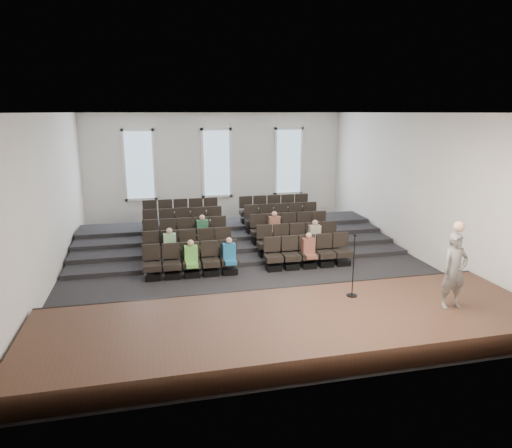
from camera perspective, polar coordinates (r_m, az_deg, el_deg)
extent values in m
plane|color=black|center=(15.36, -1.02, -5.25)|extent=(14.00, 14.00, 0.00)
cube|color=white|center=(14.52, -1.11, 13.79)|extent=(12.00, 14.00, 0.02)
cube|color=silver|center=(21.58, -4.96, 7.07)|extent=(12.00, 0.04, 5.00)
cube|color=silver|center=(8.18, 9.21, -4.29)|extent=(12.00, 0.04, 5.00)
cube|color=silver|center=(14.74, -24.64, 2.72)|extent=(0.04, 14.00, 5.00)
cube|color=silver|center=(17.01, 19.26, 4.54)|extent=(0.04, 14.00, 5.00)
cube|color=#3C251A|center=(10.71, 4.80, -12.68)|extent=(11.80, 3.60, 0.50)
cube|color=black|center=(12.25, 2.26, -9.10)|extent=(11.80, 0.06, 0.52)
cube|color=black|center=(17.51, -2.61, -2.59)|extent=(11.80, 4.80, 0.15)
cube|color=black|center=(17.99, -2.91, -1.90)|extent=(11.80, 3.75, 0.30)
cube|color=black|center=(18.47, -3.20, -1.24)|extent=(11.80, 2.70, 0.45)
cube|color=black|center=(18.95, -3.48, -0.62)|extent=(11.80, 1.65, 0.60)
cube|color=black|center=(14.47, -12.79, -6.41)|extent=(0.47, 0.43, 0.20)
cube|color=black|center=(14.36, -12.86, -5.25)|extent=(0.55, 0.50, 0.19)
cube|color=black|center=(14.44, -12.95, -3.44)|extent=(0.55, 0.08, 0.50)
cube|color=black|center=(14.47, -10.40, -6.28)|extent=(0.47, 0.43, 0.20)
cube|color=black|center=(14.37, -10.46, -5.12)|extent=(0.55, 0.50, 0.19)
cube|color=black|center=(14.45, -10.57, -3.31)|extent=(0.55, 0.08, 0.50)
cube|color=black|center=(14.51, -8.02, -6.14)|extent=(0.47, 0.43, 0.20)
cube|color=black|center=(14.40, -8.07, -4.98)|extent=(0.55, 0.50, 0.19)
cube|color=black|center=(14.48, -8.19, -3.18)|extent=(0.55, 0.08, 0.50)
cube|color=black|center=(14.56, -5.66, -5.99)|extent=(0.47, 0.43, 0.20)
cube|color=black|center=(14.46, -5.69, -4.83)|extent=(0.55, 0.50, 0.19)
cube|color=black|center=(14.54, -5.84, -3.04)|extent=(0.55, 0.08, 0.50)
cube|color=black|center=(14.64, -3.32, -5.83)|extent=(0.47, 0.43, 0.20)
cube|color=black|center=(14.54, -3.34, -4.68)|extent=(0.55, 0.50, 0.19)
cube|color=black|center=(14.62, -3.50, -2.90)|extent=(0.55, 0.08, 0.50)
cube|color=black|center=(14.94, 2.19, -5.41)|extent=(0.47, 0.43, 0.20)
cube|color=black|center=(14.84, 2.20, -4.28)|extent=(0.55, 0.50, 0.19)
cube|color=black|center=(14.91, 2.01, -2.54)|extent=(0.55, 0.08, 0.50)
cube|color=black|center=(15.10, 4.40, -5.23)|extent=(0.47, 0.43, 0.20)
cube|color=black|center=(15.00, 4.42, -4.11)|extent=(0.55, 0.50, 0.19)
cube|color=black|center=(15.07, 4.21, -2.39)|extent=(0.55, 0.08, 0.50)
cube|color=black|center=(15.28, 6.56, -5.05)|extent=(0.47, 0.43, 0.20)
cube|color=black|center=(15.18, 6.59, -3.94)|extent=(0.55, 0.50, 0.19)
cube|color=black|center=(15.25, 6.37, -2.24)|extent=(0.55, 0.08, 0.50)
cube|color=black|center=(15.48, 8.66, -4.86)|extent=(0.47, 0.43, 0.20)
cube|color=black|center=(15.39, 8.70, -3.77)|extent=(0.55, 0.50, 0.19)
cube|color=black|center=(15.46, 8.47, -2.09)|extent=(0.55, 0.08, 0.50)
cube|color=black|center=(15.71, 10.70, -4.67)|extent=(0.47, 0.43, 0.20)
cube|color=black|center=(15.61, 10.75, -3.59)|extent=(0.55, 0.50, 0.19)
cube|color=black|center=(15.68, 10.51, -1.94)|extent=(0.55, 0.08, 0.50)
cube|color=black|center=(15.41, -12.86, -4.56)|extent=(0.47, 0.43, 0.20)
cube|color=black|center=(15.32, -12.92, -3.46)|extent=(0.55, 0.50, 0.19)
cube|color=black|center=(15.41, -13.01, -1.78)|extent=(0.55, 0.08, 0.50)
cube|color=black|center=(15.42, -10.62, -4.44)|extent=(0.47, 0.43, 0.20)
cube|color=black|center=(15.33, -10.68, -3.34)|extent=(0.55, 0.50, 0.19)
cube|color=black|center=(15.41, -10.78, -1.65)|extent=(0.55, 0.08, 0.50)
cube|color=black|center=(15.45, -8.40, -4.31)|extent=(0.47, 0.43, 0.20)
cube|color=black|center=(15.36, -8.44, -3.21)|extent=(0.55, 0.50, 0.19)
cube|color=black|center=(15.44, -8.56, -1.53)|extent=(0.55, 0.08, 0.50)
cube|color=black|center=(15.50, -6.18, -4.18)|extent=(0.47, 0.43, 0.20)
cube|color=black|center=(15.41, -6.21, -3.08)|extent=(0.55, 0.50, 0.19)
cube|color=black|center=(15.50, -6.34, -1.41)|extent=(0.55, 0.08, 0.50)
cube|color=black|center=(15.58, -3.99, -4.04)|extent=(0.47, 0.43, 0.20)
cube|color=black|center=(15.49, -4.00, -2.94)|extent=(0.55, 0.50, 0.19)
cube|color=black|center=(15.57, -4.15, -1.28)|extent=(0.55, 0.08, 0.50)
cube|color=black|center=(15.85, 1.21, -3.68)|extent=(0.47, 0.43, 0.20)
cube|color=black|center=(15.76, 1.21, -2.61)|extent=(0.55, 0.50, 0.19)
cube|color=black|center=(15.85, 1.03, -0.98)|extent=(0.55, 0.08, 0.50)
cube|color=black|center=(16.01, 3.29, -3.53)|extent=(0.47, 0.43, 0.20)
cube|color=black|center=(15.92, 3.31, -2.47)|extent=(0.55, 0.50, 0.19)
cube|color=black|center=(16.00, 3.12, -0.85)|extent=(0.55, 0.08, 0.50)
cube|color=black|center=(16.18, 5.34, -3.38)|extent=(0.47, 0.43, 0.20)
cube|color=black|center=(16.09, 5.36, -2.33)|extent=(0.55, 0.50, 0.19)
cube|color=black|center=(16.17, 5.16, -0.73)|extent=(0.55, 0.08, 0.50)
cube|color=black|center=(16.37, 7.33, -3.23)|extent=(0.47, 0.43, 0.20)
cube|color=black|center=(16.28, 7.37, -2.19)|extent=(0.55, 0.50, 0.19)
cube|color=black|center=(16.37, 7.16, -0.61)|extent=(0.55, 0.08, 0.50)
cube|color=black|center=(16.58, 9.28, -3.08)|extent=(0.47, 0.43, 0.20)
cube|color=black|center=(16.50, 9.33, -2.05)|extent=(0.55, 0.50, 0.19)
cube|color=black|center=(16.58, 9.11, -0.49)|extent=(0.55, 0.08, 0.50)
cube|color=black|center=(16.37, -12.92, -2.92)|extent=(0.47, 0.42, 0.20)
cube|color=black|center=(16.29, -12.98, -1.88)|extent=(0.55, 0.50, 0.19)
cube|color=black|center=(16.39, -13.06, -0.31)|extent=(0.55, 0.08, 0.50)
cube|color=black|center=(16.38, -10.82, -2.81)|extent=(0.47, 0.42, 0.20)
cube|color=black|center=(16.29, -10.87, -1.77)|extent=(0.55, 0.50, 0.19)
cube|color=black|center=(16.39, -10.96, -0.19)|extent=(0.55, 0.08, 0.50)
cube|color=black|center=(16.40, -8.72, -2.69)|extent=(0.47, 0.42, 0.20)
cube|color=black|center=(16.32, -8.76, -1.65)|extent=(0.55, 0.50, 0.19)
cube|color=black|center=(16.42, -8.87, -0.08)|extent=(0.55, 0.08, 0.50)
cube|color=black|center=(16.45, -6.64, -2.57)|extent=(0.47, 0.42, 0.20)
cube|color=black|center=(16.37, -6.67, -1.53)|extent=(0.55, 0.50, 0.19)
cube|color=black|center=(16.47, -6.79, 0.03)|extent=(0.55, 0.08, 0.50)
cube|color=black|center=(16.53, -4.57, -2.45)|extent=(0.47, 0.42, 0.20)
cube|color=black|center=(16.44, -4.59, -1.41)|extent=(0.55, 0.50, 0.19)
cube|color=black|center=(16.54, -4.73, 0.14)|extent=(0.55, 0.08, 0.50)
cube|color=black|center=(16.79, 0.33, -2.15)|extent=(0.47, 0.42, 0.20)
cube|color=black|center=(16.71, 0.33, -1.12)|extent=(0.55, 0.50, 0.19)
cube|color=black|center=(16.80, 0.17, 0.41)|extent=(0.55, 0.08, 0.50)
cube|color=black|center=(16.93, 2.31, -2.02)|extent=(0.47, 0.42, 0.20)
cube|color=black|center=(16.85, 2.32, -1.00)|extent=(0.55, 0.50, 0.19)
cube|color=black|center=(16.95, 2.14, 0.51)|extent=(0.55, 0.08, 0.50)
cube|color=black|center=(17.09, 4.25, -1.89)|extent=(0.47, 0.42, 0.20)
cube|color=black|center=(17.01, 4.27, -0.89)|extent=(0.55, 0.50, 0.19)
cube|color=black|center=(17.11, 4.09, 0.62)|extent=(0.55, 0.08, 0.50)
cube|color=black|center=(17.28, 6.15, -1.76)|extent=(0.47, 0.42, 0.20)
cube|color=black|center=(17.20, 6.18, -0.77)|extent=(0.55, 0.50, 0.19)
cube|color=black|center=(17.29, 5.99, 0.72)|extent=(0.55, 0.08, 0.50)
cube|color=black|center=(17.48, 8.01, -1.64)|extent=(0.47, 0.42, 0.20)
cube|color=black|center=(17.40, 8.05, -0.65)|extent=(0.55, 0.50, 0.19)
cube|color=black|center=(17.49, 7.85, 0.81)|extent=(0.55, 0.08, 0.50)
cube|color=black|center=(17.34, -12.97, -1.47)|extent=(0.47, 0.42, 0.20)
cube|color=black|center=(17.26, -13.03, -0.48)|extent=(0.55, 0.50, 0.19)
cube|color=black|center=(17.37, -13.10, 1.00)|extent=(0.55, 0.08, 0.50)
cube|color=black|center=(17.35, -10.99, -1.36)|extent=(0.47, 0.42, 0.20)
cube|color=black|center=(17.27, -11.04, -0.37)|extent=(0.55, 0.50, 0.19)
cube|color=black|center=(17.38, -11.13, 1.10)|extent=(0.55, 0.08, 0.50)
cube|color=black|center=(17.37, -9.01, -1.26)|extent=(0.47, 0.42, 0.20)
cube|color=black|center=(17.30, -9.05, -0.26)|extent=(0.55, 0.50, 0.19)
cube|color=black|center=(17.41, -9.15, 1.21)|extent=(0.55, 0.08, 0.50)
cube|color=black|center=(17.42, -7.05, -1.15)|extent=(0.47, 0.42, 0.20)
cube|color=black|center=(17.34, -7.08, -0.16)|extent=(0.55, 0.50, 0.19)
cube|color=black|center=(17.45, -7.19, 1.31)|extent=(0.55, 0.08, 0.50)
cube|color=black|center=(17.49, -5.09, -1.04)|extent=(0.47, 0.42, 0.20)
cube|color=black|center=(17.41, -5.11, -0.05)|extent=(0.55, 0.50, 0.19)
cube|color=black|center=(17.52, -5.24, 1.41)|extent=(0.55, 0.08, 0.50)
cube|color=black|center=(17.74, -0.45, -0.77)|extent=(0.47, 0.42, 0.20)
cube|color=black|center=(17.66, -0.45, 0.20)|extent=(0.55, 0.50, 0.19)
cube|color=black|center=(17.77, -0.60, 1.64)|extent=(0.55, 0.08, 0.50)
cube|color=black|center=(17.87, 1.43, -0.66)|extent=(0.47, 0.42, 0.20)
cube|color=black|center=(17.80, 1.43, 0.30)|extent=(0.55, 0.50, 0.19)
cube|color=black|center=(17.90, 1.27, 1.73)|extent=(0.55, 0.08, 0.50)
cube|color=black|center=(18.03, 3.28, -0.55)|extent=(0.47, 0.42, 0.20)
cube|color=black|center=(17.95, 3.29, 0.41)|extent=(0.55, 0.50, 0.19)
cube|color=black|center=(18.06, 3.12, 1.82)|extent=(0.55, 0.08, 0.50)
cube|color=black|center=(18.20, 5.09, -0.45)|extent=(0.47, 0.42, 0.20)
cube|color=black|center=(18.12, 5.11, 0.50)|extent=(0.55, 0.50, 0.19)
cube|color=black|center=(18.23, 4.93, 1.91)|extent=(0.55, 0.08, 0.50)
cube|color=black|center=(18.39, 6.87, -0.34)|extent=(0.47, 0.42, 0.20)
cube|color=black|center=(18.32, 6.90, 0.60)|extent=(0.55, 0.50, 0.19)
cube|color=black|center=(18.42, 6.71, 1.99)|extent=(0.55, 0.08, 0.50)
cube|color=black|center=(18.32, -13.02, -0.17)|extent=(0.47, 0.42, 0.20)
cube|color=black|center=(18.25, -13.07, 0.77)|extent=(0.55, 0.50, 0.19)
cube|color=black|center=(18.37, -13.14, 2.16)|extent=(0.55, 0.08, 0.50)
cube|color=black|center=(18.33, -11.14, -0.07)|extent=(0.47, 0.42, 0.20)
cube|color=black|center=(18.26, -11.19, 0.87)|extent=(0.55, 0.50, 0.19)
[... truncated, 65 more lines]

